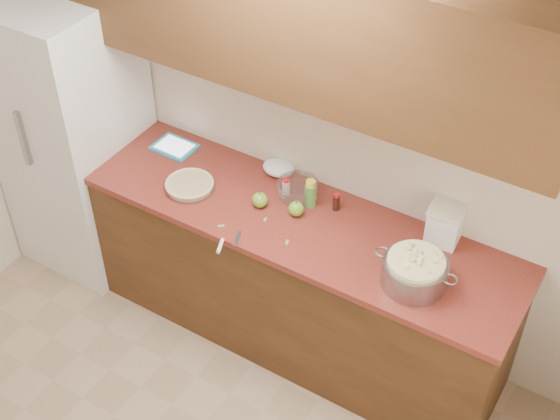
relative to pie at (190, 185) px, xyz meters
The scene contains 19 objects.
room_shell 1.52m from the pie, 68.73° to the right, with size 3.60×3.60×3.60m.
counter_run 0.73m from the pie, 10.23° to the left, with size 2.64×0.68×0.92m.
upper_cabinets 1.17m from the pie, 25.14° to the left, with size 2.60×0.34×0.70m, color #523119.
fridge 0.91m from the pie, behind, with size 0.70×0.70×1.80m, color silver.
pie is the anchor object (origin of this frame).
colander 1.34m from the pie, ahead, with size 0.42×0.32×0.16m.
flour_canister 1.38m from the pie, 14.48° to the left, with size 0.19×0.19×0.21m.
tablet 0.39m from the pie, 139.78° to the left, with size 0.24×0.19×0.02m.
paring_knife 0.50m from the pie, 34.30° to the right, with size 0.09×0.20×0.02m.
lemon_bottle 0.67m from the pie, 19.38° to the left, with size 0.06×0.06×0.17m.
cinnamon_shaker 0.53m from the pie, 26.93° to the left, with size 0.04×0.04×0.10m.
vanilla_bottle 0.81m from the pie, 19.26° to the left, with size 0.04×0.04×0.10m.
mixing_bowl 0.59m from the pie, 26.25° to the left, with size 0.23×0.23×0.09m.
paper_towel 0.51m from the pie, 47.01° to the left, with size 0.18×0.15×0.08m, color white.
apple_left 0.41m from the pie, 10.82° to the left, with size 0.08×0.08×0.10m.
apple_center 0.62m from the pie, 11.02° to the left, with size 0.08×0.08×0.09m.
peel_a 0.68m from the pie, ahead, with size 0.03×0.01×0.00m, color #7AA952.
peel_b 0.49m from the pie, ahead, with size 0.03×0.01×0.00m, color #7AA952.
peel_c 0.36m from the pie, 26.92° to the right, with size 0.03×0.01×0.00m, color #7AA952.
Camera 1 is at (1.60, -1.16, 3.64)m, focal length 50.00 mm.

